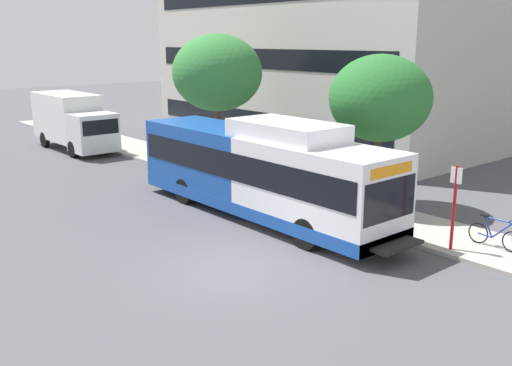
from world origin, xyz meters
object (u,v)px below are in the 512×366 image
at_px(transit_bus, 260,171).
at_px(street_tree_near_stop, 380,99).
at_px(street_tree_mid_block, 217,73).
at_px(box_truck_background, 73,120).
at_px(bicycle_parked, 495,235).
at_px(bus_stop_sign_pole, 454,201).

relative_size(transit_bus, street_tree_near_stop, 2.15).
xyz_separation_m(street_tree_near_stop, street_tree_mid_block, (-0.42, 9.58, 0.55)).
bearing_deg(transit_bus, box_truck_background, 89.06).
bearing_deg(bicycle_parked, transit_bus, 112.52).
bearing_deg(street_tree_near_stop, transit_bus, 155.57).
height_order(transit_bus, bicycle_parked, transit_bus).
bearing_deg(bicycle_parked, bus_stop_sign_pole, 144.52).
relative_size(street_tree_mid_block, box_truck_background, 0.93).
bearing_deg(street_tree_near_stop, bus_stop_sign_pole, -115.91).
relative_size(transit_bus, bicycle_parked, 6.96).
relative_size(bus_stop_sign_pole, bicycle_parked, 1.48).
height_order(bus_stop_sign_pole, bicycle_parked, bus_stop_sign_pole).
distance_m(bus_stop_sign_pole, street_tree_near_stop, 5.80).
xyz_separation_m(bicycle_parked, street_tree_mid_block, (0.73, 15.07, 4.18)).
relative_size(bicycle_parked, street_tree_mid_block, 0.27).
bearing_deg(transit_bus, street_tree_near_stop, -24.43).
bearing_deg(bicycle_parked, box_truck_background, 96.49).
bearing_deg(box_truck_background, street_tree_near_stop, -78.31).
xyz_separation_m(street_tree_near_stop, box_truck_background, (-3.94, 19.06, -2.45)).
height_order(bicycle_parked, street_tree_mid_block, street_tree_mid_block).
bearing_deg(street_tree_near_stop, bicycle_parked, -101.86).
xyz_separation_m(transit_bus, bus_stop_sign_pole, (1.95, -6.61, -0.05)).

